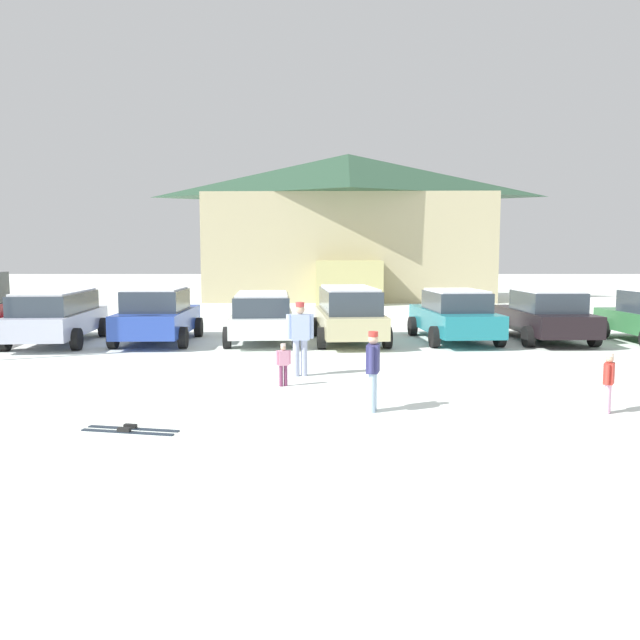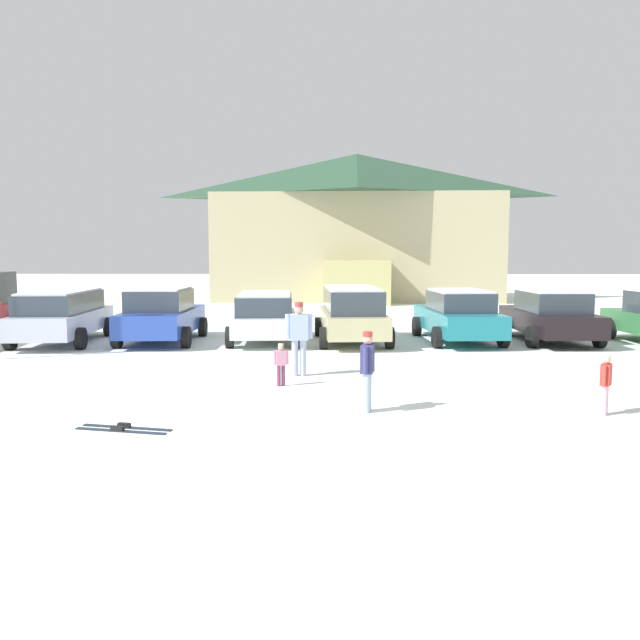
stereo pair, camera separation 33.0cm
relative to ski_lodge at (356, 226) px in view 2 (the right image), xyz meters
name	(u,v)px [view 2 (the right image)]	position (x,y,z in m)	size (l,w,h in m)	color
ground	(364,459)	(-0.95, -30.40, -4.46)	(160.00, 160.00, 0.00)	white
ski_lodge	(356,226)	(0.00, 0.00, 0.00)	(17.41, 9.76, 8.80)	tan
parked_silver_wagon	(62,314)	(-9.77, -19.52, -3.58)	(2.49, 4.93, 1.63)	#B3B8CD
parked_blue_hatchback	(162,315)	(-6.73, -19.31, -3.60)	(2.33, 4.33, 1.71)	#2642A0
parked_white_suv	(265,315)	(-3.50, -19.19, -3.62)	(2.45, 4.27, 1.54)	silver
parked_beige_suv	(352,313)	(-0.81, -19.18, -3.54)	(2.41, 4.79, 1.72)	tan
parked_teal_hatchback	(458,315)	(2.53, -18.97, -3.63)	(2.45, 4.72, 1.64)	#1B7480
parked_black_sedan	(550,315)	(5.41, -18.91, -3.63)	(2.28, 4.58, 1.64)	black
skier_teen_in_navy_coat	(367,367)	(-0.79, -27.88, -3.67)	(0.27, 0.51, 1.41)	#94AFC9
skier_child_in_red_jacket	(606,381)	(3.25, -28.00, -3.87)	(0.26, 0.34, 1.05)	#E5AACD
skier_adult_in_blue_parka	(299,334)	(-2.15, -24.68, -3.52)	(0.61, 0.31, 1.67)	#A1AACA
skier_child_in_pink_snowsuit	(281,362)	(-2.46, -25.77, -3.96)	(0.32, 0.19, 0.89)	#733456
pair_of_skis	(123,429)	(-4.66, -29.09, -4.44)	(1.54, 0.57, 0.08)	#1B2530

